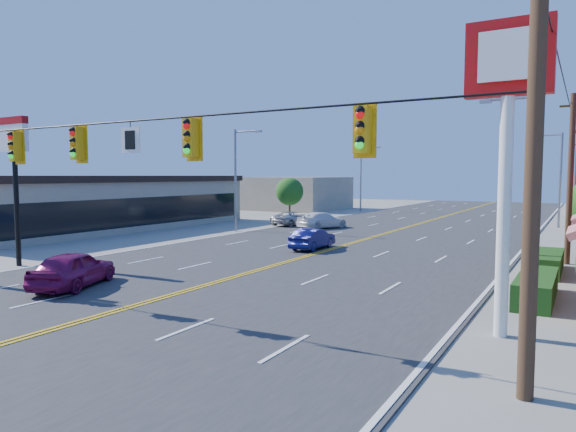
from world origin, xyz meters
The scene contains 18 objects.
ground centered at (0.00, 0.00, 0.00)m, with size 160.00×160.00×0.00m, color gray.
road centered at (0.00, 20.00, 0.03)m, with size 20.00×120.00×0.06m, color #2D2D30.
signal_span centered at (-0.12, 0.00, 4.89)m, with size 24.32×0.34×9.00m.
kfc_pylon centered at (11.00, 4.00, 6.04)m, with size 2.20×0.36×8.50m.
strip_mall centered at (-22.00, 18.00, 2.25)m, with size 10.40×26.40×4.40m.
pizza_hut_sign centered at (-11.00, 4.00, 5.18)m, with size 1.90×0.30×6.85m.
streetlight_se centered at (10.79, 14.00, 4.51)m, with size 2.55×0.25×8.00m.
streetlight_ne centered at (10.79, 38.00, 4.51)m, with size 2.55×0.25×8.00m.
streetlight_sw centered at (-10.79, 22.00, 4.51)m, with size 2.55×0.25×8.00m.
streetlight_nw centered at (-10.79, 48.00, 4.51)m, with size 2.55×0.25×8.00m.
utility_pole_near centered at (12.20, 18.00, 4.20)m, with size 0.28×0.28×8.40m, color #47301E.
utility_pole_mid centered at (12.20, 36.00, 4.20)m, with size 0.28×0.28×8.40m, color #47301E.
tree_west centered at (-13.00, 34.00, 2.79)m, with size 2.80×2.80×4.20m.
bld_west_far centered at (-20.00, 48.00, 2.10)m, with size 11.00×12.00×4.20m, color tan.
car_magenta centered at (-4.26, 2.00, 0.72)m, with size 1.70×4.22×1.44m, color #750D47.
car_blue centered at (-1.01, 15.97, 0.62)m, with size 1.31×3.75×1.23m, color #0E0F52.
car_white centered at (-5.88, 27.04, 0.67)m, with size 1.87×4.61×1.34m, color white.
car_silver centered at (-9.25, 28.10, 0.61)m, with size 2.01×4.35×1.21m, color #9C9CA1.
Camera 1 is at (12.88, -10.85, 4.40)m, focal length 32.00 mm.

